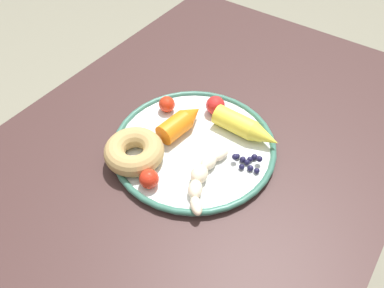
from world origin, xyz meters
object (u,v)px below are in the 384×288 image
Objects in this scene: carrot_orange at (182,122)px; carrot_yellow at (246,128)px; dining_table at (186,190)px; tomato_far at (215,105)px; tomato_mid at (149,179)px; banana at (203,176)px; blueberry_pile at (247,161)px; tomato_near at (167,104)px; donut at (134,151)px; plate at (192,145)px.

carrot_orange is 0.13m from carrot_yellow.
tomato_far reaches higher than dining_table.
tomato_mid is (0.20, -0.08, -0.00)m from carrot_yellow.
banana is 1.45× the size of carrot_orange.
tomato_mid reaches higher than blueberry_pile.
blueberry_pile is at bearing 32.05° from carrot_yellow.
tomato_near reaches higher than dining_table.
blueberry_pile is at bearing 88.71° from carrot_orange.
tomato_far is (-0.05, 0.09, 0.00)m from tomato_near.
donut is at bearing -117.78° from tomato_mid.
carrot_yellow is at bearing -147.95° from blueberry_pile.
dining_table is 10.35× the size of donut.
plate is 0.12m from tomato_mid.
banana is 2.76× the size of blueberry_pile.
plate is 0.11m from blueberry_pile.
plate is 0.11m from donut.
donut reaches higher than blueberry_pile.
carrot_yellow is at bearing 159.05° from tomato_mid.
tomato_near is 0.85× the size of tomato_far.
carrot_orange is 1.90× the size of blueberry_pile.
tomato_near is (-0.08, -0.10, 0.13)m from dining_table.
banana is 3.99× the size of tomato_far.
tomato_mid reaches higher than tomato_near.
carrot_orange is at bearing -117.82° from plate.
donut is 0.07m from tomato_mid.
blueberry_pile is (0.00, 0.15, -0.01)m from carrot_orange.
tomato_far is (-0.10, -0.01, 0.02)m from plate.
tomato_far is at bearing -103.87° from carrot_yellow.
blueberry_pile is at bearing 140.26° from tomato_mid.
tomato_far is (-0.22, -0.01, 0.00)m from tomato_mid.
donut is (0.06, -0.07, 0.14)m from dining_table.
tomato_mid is (0.09, -0.01, 0.13)m from dining_table.
tomato_far reaches higher than banana.
tomato_near is (0.03, -0.17, -0.00)m from carrot_yellow.
donut is at bearing -58.81° from blueberry_pile.
tomato_mid reaches higher than plate.
dining_table is at bearing -66.57° from blueberry_pile.
blueberry_pile is at bearing 149.72° from banana.
carrot_orange is 0.15m from blueberry_pile.
plate is at bearing 177.84° from tomato_mid.
tomato_near is (-0.11, -0.16, 0.00)m from banana.
plate is 2.92× the size of carrot_orange.
tomato_far is (-0.13, -0.02, 0.14)m from dining_table.
tomato_near reaches higher than banana.
plate is 5.56× the size of blueberry_pile.
donut is 3.17× the size of tomato_mid.
plate reaches higher than dining_table.
tomato_far is at bearing -123.91° from blueberry_pile.
blueberry_pile is at bearing 121.19° from donut.
carrot_yellow reaches higher than tomato_far.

